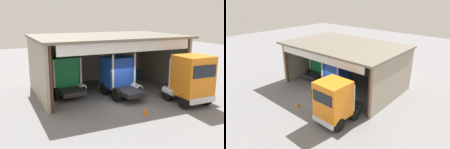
% 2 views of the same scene
% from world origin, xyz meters
% --- Properties ---
extents(ground_plane, '(80.00, 80.00, 0.00)m').
position_xyz_m(ground_plane, '(0.00, 0.00, 0.00)').
color(ground_plane, slate).
rests_on(ground_plane, ground).
extents(workshop_shed, '(12.77, 8.71, 5.00)m').
position_xyz_m(workshop_shed, '(0.00, 4.78, 3.42)').
color(workshop_shed, '#9E937F').
rests_on(workshop_shed, ground).
extents(truck_green_center_right_bay, '(2.96, 4.62, 3.27)m').
position_xyz_m(truck_green_center_right_bay, '(-3.90, 4.38, 1.76)').
color(truck_green_center_right_bay, '#197F3D').
rests_on(truck_green_center_right_bay, ground).
extents(truck_blue_right_bay, '(2.67, 4.55, 3.70)m').
position_xyz_m(truck_blue_right_bay, '(0.28, 2.05, 1.72)').
color(truck_blue_right_bay, '#1E47B7').
rests_on(truck_blue_right_bay, ground).
extents(truck_orange_center_bay, '(2.57, 4.45, 3.80)m').
position_xyz_m(truck_orange_center_bay, '(4.15, -2.31, 2.00)').
color(truck_orange_center_bay, orange).
rests_on(truck_orange_center_bay, ground).
extents(oil_drum, '(0.58, 0.58, 0.86)m').
position_xyz_m(oil_drum, '(-1.92, 7.31, 0.43)').
color(oil_drum, '#B21E19').
rests_on(oil_drum, ground).
extents(tool_cart, '(0.90, 0.60, 1.00)m').
position_xyz_m(tool_cart, '(4.47, 6.51, 0.50)').
color(tool_cart, '#1E59A5').
rests_on(tool_cart, ground).
extents(traffic_cone, '(0.36, 0.36, 0.56)m').
position_xyz_m(traffic_cone, '(-0.14, -2.84, 0.28)').
color(traffic_cone, orange).
rests_on(traffic_cone, ground).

